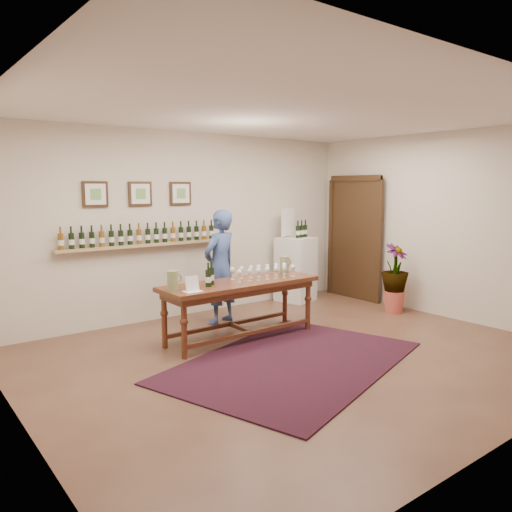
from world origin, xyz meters
TOP-DOWN VIEW (x-y plane):
  - ground at (0.00, 0.00)m, footprint 6.00×6.00m
  - room_shell at (2.11, 1.86)m, footprint 6.00×6.00m
  - rug at (-0.19, -0.15)m, footprint 3.42×2.78m
  - tasting_table at (-0.14, 0.95)m, footprint 2.15×0.69m
  - table_glasses at (0.24, 0.95)m, footprint 1.29×0.47m
  - table_bottles at (-0.60, 0.95)m, footprint 0.30×0.20m
  - pitcher_left at (-1.12, 0.95)m, footprint 0.18×0.18m
  - pitcher_right at (0.74, 1.11)m, footprint 0.16×0.16m
  - menu_card at (-0.95, 0.79)m, footprint 0.21×0.15m
  - display_pedestal at (1.93, 2.17)m, footprint 0.68×0.68m
  - pedestal_bottles at (2.00, 2.11)m, footprint 0.34×0.17m
  - info_sign at (1.85, 2.30)m, footprint 0.37×0.12m
  - potted_plant at (2.59, 0.58)m, footprint 0.58×0.58m
  - person at (0.08, 1.76)m, footprint 0.69×0.55m

SIDE VIEW (x-z plane):
  - ground at x=0.00m, z-range 0.00..0.00m
  - rug at x=-0.19m, z-range 0.00..0.02m
  - potted_plant at x=2.59m, z-range 0.08..1.03m
  - display_pedestal at x=1.93m, z-range 0.00..1.11m
  - tasting_table at x=-0.14m, z-range 0.27..1.03m
  - person at x=0.08m, z-range 0.00..1.66m
  - table_glasses at x=0.24m, z-range 0.76..0.94m
  - menu_card at x=-0.95m, z-range 0.76..0.95m
  - pitcher_right at x=0.74m, z-range 0.76..1.00m
  - pitcher_left at x=-1.12m, z-range 0.76..1.00m
  - table_bottles at x=-0.60m, z-range 0.76..1.06m
  - room_shell at x=2.11m, z-range -1.88..4.12m
  - pedestal_bottles at x=2.00m, z-range 1.11..1.44m
  - info_sign at x=1.85m, z-range 1.11..1.64m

